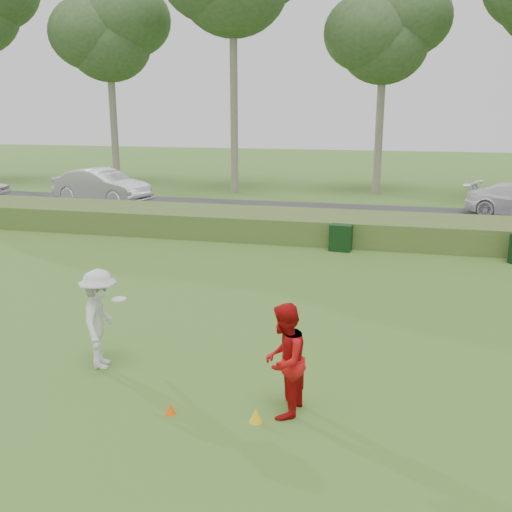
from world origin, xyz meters
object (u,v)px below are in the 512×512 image
(utility_cabinet, at_px, (341,238))
(cone_yellow, at_px, (256,415))
(car_mid, at_px, (102,186))
(player_red, at_px, (284,360))
(cone_orange, at_px, (170,408))
(player_white, at_px, (100,319))

(utility_cabinet, bearing_deg, cone_yellow, -84.71)
(car_mid, bearing_deg, player_red, -130.23)
(player_red, xyz_separation_m, car_mid, (-13.04, 18.13, 0.00))
(cone_yellow, relative_size, car_mid, 0.04)
(player_red, height_order, car_mid, player_red)
(player_red, distance_m, cone_orange, 1.98)
(car_mid, bearing_deg, cone_orange, -134.66)
(utility_cabinet, bearing_deg, player_white, -102.60)
(player_red, height_order, cone_orange, player_red)
(car_mid, bearing_deg, utility_cabinet, -104.92)
(player_white, xyz_separation_m, player_red, (3.64, -0.88, -0.02))
(player_white, bearing_deg, cone_yellow, -126.76)
(player_red, height_order, cone_yellow, player_red)
(player_red, bearing_deg, cone_orange, -69.33)
(cone_orange, distance_m, utility_cabinet, 11.59)
(cone_yellow, xyz_separation_m, car_mid, (-12.68, 18.48, 0.80))
(cone_yellow, height_order, utility_cabinet, utility_cabinet)
(player_white, bearing_deg, cone_orange, -141.25)
(cone_orange, distance_m, car_mid, 21.76)
(player_white, relative_size, player_red, 1.03)
(cone_yellow, bearing_deg, player_white, 159.40)
(player_white, bearing_deg, player_red, -119.77)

